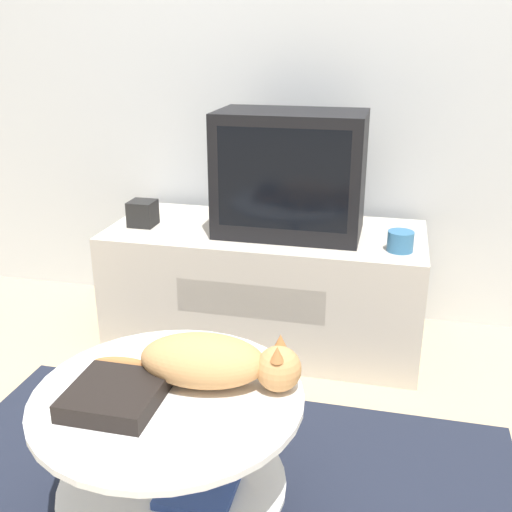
# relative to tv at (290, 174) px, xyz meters

# --- Properties ---
(wall_back) EXTENTS (8.00, 0.05, 2.60)m
(wall_back) POSITION_rel_tv_xyz_m (-0.03, 0.39, 0.54)
(wall_back) COLOR silver
(wall_back) RESTS_ON ground_plane
(tv_stand) EXTENTS (1.32, 0.58, 0.51)m
(tv_stand) POSITION_rel_tv_xyz_m (-0.10, 0.02, -0.50)
(tv_stand) COLOR beige
(tv_stand) RESTS_ON ground_plane
(tv) EXTENTS (0.58, 0.34, 0.49)m
(tv) POSITION_rel_tv_xyz_m (0.00, 0.00, 0.00)
(tv) COLOR black
(tv) RESTS_ON tv_stand
(speaker) EXTENTS (0.11, 0.11, 0.11)m
(speaker) POSITION_rel_tv_xyz_m (-0.63, -0.05, -0.19)
(speaker) COLOR black
(speaker) RESTS_ON tv_stand
(mug) EXTENTS (0.10, 0.10, 0.08)m
(mug) POSITION_rel_tv_xyz_m (0.45, -0.13, -0.21)
(mug) COLOR teal
(mug) RESTS_ON tv_stand
(coffee_table) EXTENTS (0.69, 0.69, 0.41)m
(coffee_table) POSITION_rel_tv_xyz_m (-0.11, -1.12, -0.47)
(coffee_table) COLOR #B2B2B7
(coffee_table) RESTS_ON rug
(dvd_box) EXTENTS (0.22, 0.22, 0.05)m
(dvd_box) POSITION_rel_tv_xyz_m (-0.22, -1.19, -0.31)
(dvd_box) COLOR black
(dvd_box) RESTS_ON coffee_table
(cat) EXTENTS (0.56, 0.21, 0.14)m
(cat) POSITION_rel_tv_xyz_m (-0.01, -1.04, -0.27)
(cat) COLOR tan
(cat) RESTS_ON coffee_table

